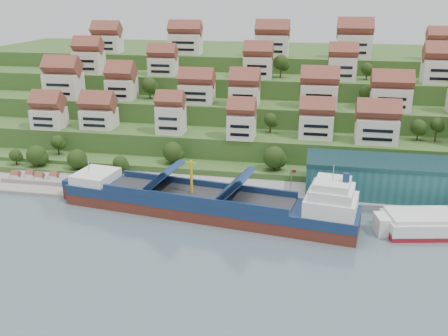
# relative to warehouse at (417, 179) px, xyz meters

# --- Properties ---
(ground) EXTENTS (300.00, 300.00, 0.00)m
(ground) POSITION_rel_warehouse_xyz_m (-52.00, -17.00, -7.20)
(ground) COLOR slate
(ground) RESTS_ON ground
(quay) EXTENTS (180.00, 14.00, 2.20)m
(quay) POSITION_rel_warehouse_xyz_m (-32.00, -2.00, -6.10)
(quay) COLOR gray
(quay) RESTS_ON ground
(pebble_beach) EXTENTS (45.00, 20.00, 1.00)m
(pebble_beach) POSITION_rel_warehouse_xyz_m (-110.00, -5.00, -6.70)
(pebble_beach) COLOR gray
(pebble_beach) RESTS_ON ground
(hillside) EXTENTS (260.00, 128.00, 31.00)m
(hillside) POSITION_rel_warehouse_xyz_m (-52.00, 86.55, 3.46)
(hillside) COLOR #2D4C1E
(hillside) RESTS_ON ground
(hillside_village) EXTENTS (155.53, 62.70, 29.07)m
(hillside_village) POSITION_rel_warehouse_xyz_m (-50.48, 44.14, 17.29)
(hillside_village) COLOR silver
(hillside_village) RESTS_ON ground
(hillside_trees) EXTENTS (136.80, 62.71, 30.51)m
(hillside_trees) POSITION_rel_warehouse_xyz_m (-64.36, 23.81, 7.82)
(hillside_trees) COLOR #263D14
(hillside_trees) RESTS_ON ground
(warehouse) EXTENTS (60.00, 15.00, 10.00)m
(warehouse) POSITION_rel_warehouse_xyz_m (0.00, 0.00, 0.00)
(warehouse) COLOR #235B5F
(warehouse) RESTS_ON quay
(flagpole) EXTENTS (1.28, 0.16, 8.00)m
(flagpole) POSITION_rel_warehouse_xyz_m (-33.89, -7.00, -0.32)
(flagpole) COLOR gray
(flagpole) RESTS_ON quay
(beach_huts) EXTENTS (14.40, 3.70, 2.20)m
(beach_huts) POSITION_rel_warehouse_xyz_m (-112.00, -6.25, -5.10)
(beach_huts) COLOR white
(beach_huts) RESTS_ON pebble_beach
(cargo_ship) EXTENTS (79.69, 23.32, 17.48)m
(cargo_ship) POSITION_rel_warehouse_xyz_m (-53.30, -18.59, -3.88)
(cargo_ship) COLOR #5D261C
(cargo_ship) RESTS_ON ground
(second_ship) EXTENTS (30.32, 16.21, 8.34)m
(second_ship) POSITION_rel_warehouse_xyz_m (4.68, -17.51, -4.68)
(second_ship) COLOR maroon
(second_ship) RESTS_ON ground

